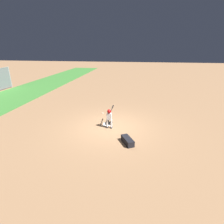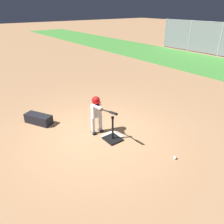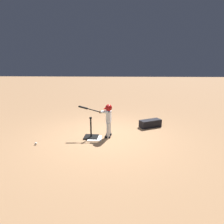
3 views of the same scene
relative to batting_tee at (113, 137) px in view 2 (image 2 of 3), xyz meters
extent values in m
plane|color=#99704C|center=(-0.42, -0.18, -0.09)|extent=(90.00, 90.00, 0.00)
cylinder|color=#9E9EA3|center=(-8.94, 12.29, 1.02)|extent=(0.08, 0.08, 2.22)
cylinder|color=#9E9EA3|center=(-6.50, 12.29, 1.02)|extent=(0.08, 0.08, 2.22)
cylinder|color=#9E9EA3|center=(-4.07, 12.29, 1.02)|extent=(0.08, 0.08, 2.22)
cube|color=white|center=(-0.13, 0.08, -0.08)|extent=(0.48, 0.48, 0.02)
cube|color=black|center=(0.00, 0.00, -0.07)|extent=(0.45, 0.40, 0.04)
cylinder|color=black|center=(0.00, 0.00, 0.25)|extent=(0.05, 0.05, 0.59)
cylinder|color=black|center=(0.00, 0.00, 0.57)|extent=(0.08, 0.08, 0.05)
cylinder|color=silver|center=(-0.55, -0.01, 0.16)|extent=(0.11, 0.11, 0.49)
cube|color=black|center=(-0.53, -0.01, -0.06)|extent=(0.19, 0.10, 0.06)
cylinder|color=silver|center=(-0.57, -0.24, 0.16)|extent=(0.11, 0.11, 0.49)
cube|color=black|center=(-0.55, -0.24, -0.06)|extent=(0.19, 0.10, 0.06)
cube|color=silver|center=(-0.56, -0.13, 0.58)|extent=(0.16, 0.27, 0.36)
sphere|color=brown|center=(-0.56, -0.13, 0.87)|extent=(0.19, 0.19, 0.19)
sphere|color=maroon|center=(-0.56, -0.13, 0.88)|extent=(0.22, 0.22, 0.22)
cube|color=maroon|center=(-0.47, -0.13, 0.85)|extent=(0.12, 0.17, 0.01)
cylinder|color=silver|center=(-0.42, -0.10, 0.75)|extent=(0.30, 0.18, 0.11)
cylinder|color=silver|center=(-0.43, -0.18, 0.75)|extent=(0.30, 0.13, 0.11)
sphere|color=brown|center=(-0.29, -0.15, 0.73)|extent=(0.09, 0.09, 0.09)
cylinder|color=black|center=(0.06, -0.18, 0.81)|extent=(0.70, 0.09, 0.19)
cylinder|color=black|center=(0.28, -0.19, 0.86)|extent=(0.31, 0.09, 0.13)
cylinder|color=black|center=(-0.31, -0.15, 0.73)|extent=(0.03, 0.05, 0.05)
sphere|color=white|center=(1.52, 0.66, -0.05)|extent=(0.07, 0.07, 0.07)
cube|color=#93969E|center=(-7.49, 14.60, 0.22)|extent=(3.94, 0.23, 0.04)
cube|color=#93969E|center=(-7.49, 14.83, -0.05)|extent=(3.94, 0.29, 0.04)
cube|color=#93969E|center=(-7.49, 14.02, 0.53)|extent=(3.94, 0.23, 0.04)
cube|color=#93969E|center=(-7.49, 14.25, 0.26)|extent=(3.94, 0.29, 0.04)
cube|color=#93969E|center=(-7.49, 13.45, 0.84)|extent=(3.94, 0.23, 0.04)
cube|color=#93969E|center=(-7.49, 13.68, 0.57)|extent=(3.94, 0.29, 0.04)
cylinder|color=#93969E|center=(-5.68, 14.83, 0.08)|extent=(0.06, 0.06, 0.33)
cylinder|color=#93969E|center=(-5.68, 13.46, 0.39)|extent=(0.06, 0.06, 0.95)
cylinder|color=#93969E|center=(-5.68, 14.14, 0.55)|extent=(0.05, 1.40, 0.66)
cylinder|color=#93969E|center=(-9.30, 14.82, 0.08)|extent=(0.06, 0.06, 0.33)
cylinder|color=#93969E|center=(-9.30, 13.44, 0.39)|extent=(0.06, 0.06, 0.95)
cylinder|color=#93969E|center=(-9.30, 14.13, 0.55)|extent=(0.05, 1.40, 0.66)
cube|color=black|center=(-2.06, -1.23, 0.05)|extent=(0.89, 0.68, 0.28)
camera|label=1|loc=(-9.12, -1.60, 4.08)|focal=28.00mm
camera|label=2|loc=(3.88, -2.94, 3.11)|focal=35.00mm
camera|label=3|loc=(-1.07, 5.23, 2.07)|focal=28.00mm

